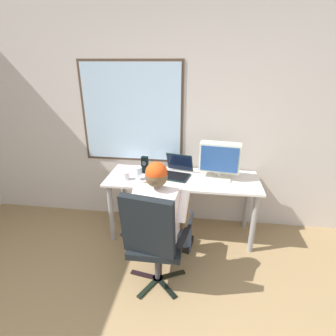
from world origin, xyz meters
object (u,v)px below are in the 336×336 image
Objects in this scene: person_seated at (162,215)px; desk_speaker at (145,165)px; desk at (182,187)px; crt_monitor at (220,158)px; office_chair at (153,237)px; laptop at (177,170)px; wine_glass at (138,172)px; coffee_mug at (126,176)px.

person_seated is 6.11× the size of desk_speaker.
desk is 3.77× the size of crt_monitor.
desk_speaker is (-0.28, 0.99, 0.27)m from office_chair.
desk_speaker is at bearing 178.29° from laptop.
wine_glass is 0.15m from coffee_mug.
office_chair is 12.03× the size of coffee_mug.
desk_speaker is (-0.86, 0.05, -0.14)m from crt_monitor.
laptop is (-0.07, 0.08, 0.17)m from desk.
desk is at bearing 12.99° from wine_glass.
person_seated reaches higher than desk.
office_chair is 5.14× the size of desk_speaker.
wine_glass is (-0.35, 0.51, 0.21)m from person_seated.
crt_monitor is 0.51m from laptop.
laptop reaches higher than desk_speaker.
person_seated is 2.66× the size of crt_monitor.
office_chair is at bearing -96.46° from laptop.
person_seated reaches higher than coffee_mug.
crt_monitor is 0.91m from wine_glass.
person_seated is at bearing -102.30° from desk.
person_seated is 0.65m from wine_glass.
person_seated reaches higher than desk_speaker.
crt_monitor reaches higher than coffee_mug.
office_chair is at bearing -101.36° from desk.
crt_monitor reaches higher than desk_speaker.
laptop is 0.39m from desk_speaker.
office_chair is 6.91× the size of wine_glass.
office_chair is at bearing -59.76° from coffee_mug.
wine_glass is at bearing 8.15° from coffee_mug.
coffee_mug is at bearing 120.24° from office_chair.
coffee_mug is at bearing 134.88° from person_seated.
coffee_mug is (-0.63, -0.13, 0.16)m from desk.
coffee_mug is at bearing -168.09° from desk.
office_chair is 0.84× the size of person_seated.
person_seated reaches higher than office_chair.
desk is 1.69× the size of office_chair.
coffee_mug is (-0.56, -0.21, -0.02)m from laptop.
wine_glass is at bearing -170.01° from crt_monitor.
coffee_mug is (-0.14, -0.02, -0.05)m from wine_glass.
desk is 4.36× the size of laptop.
crt_monitor reaches higher than laptop.
desk_speaker is at bearing 52.85° from coffee_mug.
desk_speaker is at bearing 114.10° from person_seated.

